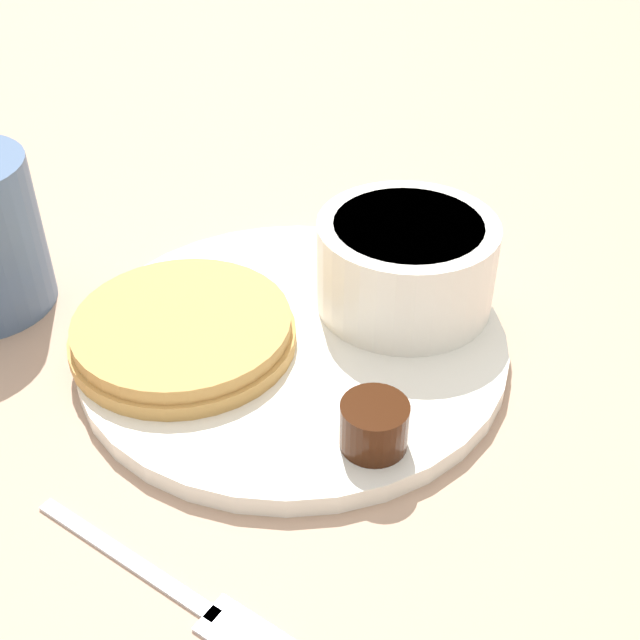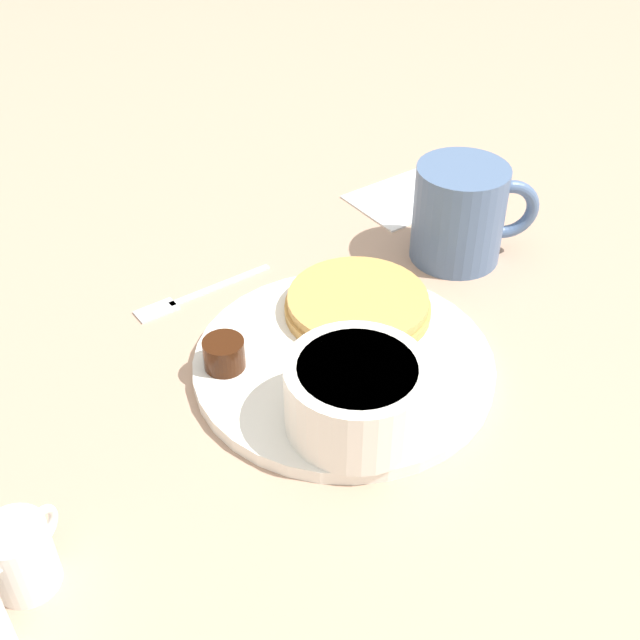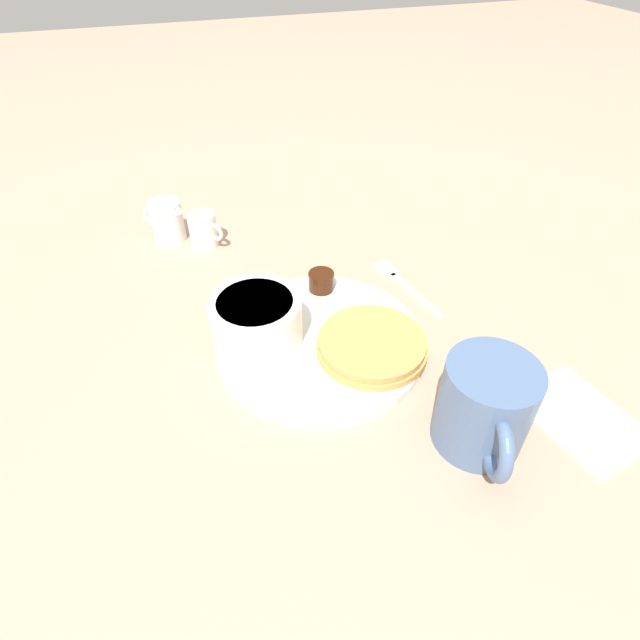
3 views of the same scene
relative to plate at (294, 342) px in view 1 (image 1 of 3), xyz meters
The scene contains 7 objects.
ground_plane 0.01m from the plate, ahead, with size 4.00×4.00×0.00m, color tan.
plate is the anchor object (origin of this frame).
pancake_stack 0.06m from the plate, 127.34° to the right, with size 0.13×0.13×0.02m.
bowl 0.08m from the plate, 70.66° to the left, with size 0.11×0.11×0.06m.
syrup_cup 0.10m from the plate, 19.34° to the right, with size 0.03×0.03×0.03m.
butter_ramekin 0.10m from the plate, 61.66° to the left, with size 0.04×0.04×0.04m.
fork 0.17m from the plate, 59.51° to the right, with size 0.14×0.04×0.00m.
Camera 1 is at (0.27, -0.25, 0.30)m, focal length 45.00 mm.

